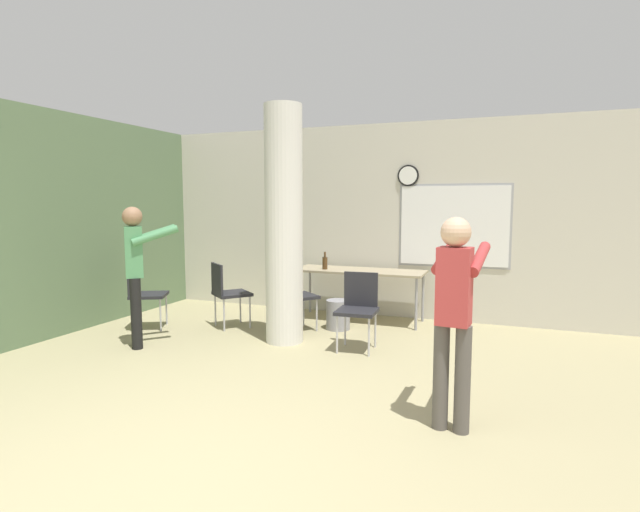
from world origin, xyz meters
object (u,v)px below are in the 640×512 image
chair_by_left_wall (143,291)px  bottle_on_table (325,263)px  chair_near_pillar (227,290)px  chair_table_left (293,292)px  chair_table_front (358,305)px  person_watching_back (137,265)px  person_playing_side (454,306)px  folding_table (359,273)px

chair_by_left_wall → bottle_on_table: bearing=33.3°
chair_near_pillar → chair_table_left: same height
chair_table_front → person_watching_back: size_ratio=0.54×
chair_near_pillar → person_playing_side: 3.77m
folding_table → chair_table_front: chair_table_front is taller
chair_table_left → person_watching_back: 1.95m
folding_table → chair_table_left: size_ratio=2.11×
bottle_on_table → chair_table_front: bearing=-54.6°
folding_table → chair_near_pillar: 1.85m
bottle_on_table → person_watching_back: person_watching_back is taller
chair_table_left → chair_by_left_wall: 1.99m
folding_table → chair_table_front: (0.39, -1.33, -0.17)m
folding_table → person_playing_side: (1.62, -3.04, 0.25)m
chair_table_left → chair_table_front: bearing=-24.4°
bottle_on_table → chair_near_pillar: 1.43m
chair_by_left_wall → person_watching_back: (0.53, -0.70, 0.45)m
folding_table → chair_near_pillar: size_ratio=2.11×
person_playing_side → person_watching_back: 3.73m
chair_table_left → folding_table: bearing=53.6°
chair_table_front → chair_table_left: bearing=155.6°
chair_near_pillar → chair_table_left: bearing=9.6°
person_playing_side → person_watching_back: bearing=166.6°
bottle_on_table → chair_by_left_wall: bearing=-146.7°
bottle_on_table → person_playing_side: bearing=-54.3°
folding_table → chair_near_pillar: (-1.53, -1.02, -0.17)m
person_watching_back → chair_near_pillar: bearing=67.7°
person_watching_back → chair_table_front: bearing=19.4°
person_watching_back → folding_table: bearing=47.3°
chair_by_left_wall → person_playing_side: bearing=-20.7°
chair_by_left_wall → person_playing_side: 4.46m
chair_near_pillar → bottle_on_table: bearing=40.3°
chair_by_left_wall → person_watching_back: size_ratio=0.54×
chair_near_pillar → person_watching_back: size_ratio=0.54×
folding_table → chair_by_left_wall: 2.93m
folding_table → chair_table_left: chair_table_left is taller
chair_near_pillar → chair_by_left_wall: bearing=-155.7°
person_playing_side → chair_table_front: bearing=125.9°
person_watching_back → person_playing_side: bearing=-13.4°
chair_by_left_wall → person_watching_back: bearing=-53.2°
person_watching_back → bottle_on_table: bearing=53.3°
chair_table_left → bottle_on_table: bearing=77.6°
bottle_on_table → chair_table_left: (-0.16, -0.75, -0.31)m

